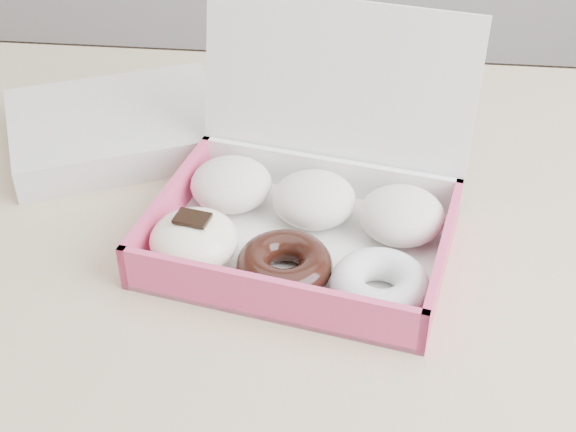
# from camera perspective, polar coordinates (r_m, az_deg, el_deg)

# --- Properties ---
(table) EXTENTS (1.20, 0.80, 0.75)m
(table) POSITION_cam_1_polar(r_m,az_deg,el_deg) (0.98, 5.12, -3.23)
(table) COLOR tan
(table) RESTS_ON ground
(donut_box) EXTENTS (0.36, 0.33, 0.23)m
(donut_box) POSITION_cam_1_polar(r_m,az_deg,el_deg) (0.86, 1.02, 0.15)
(donut_box) COLOR white
(donut_box) RESTS_ON table
(newspapers) EXTENTS (0.34, 0.31, 0.04)m
(newspapers) POSITION_cam_1_polar(r_m,az_deg,el_deg) (1.07, -11.97, 6.25)
(newspapers) COLOR white
(newspapers) RESTS_ON table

